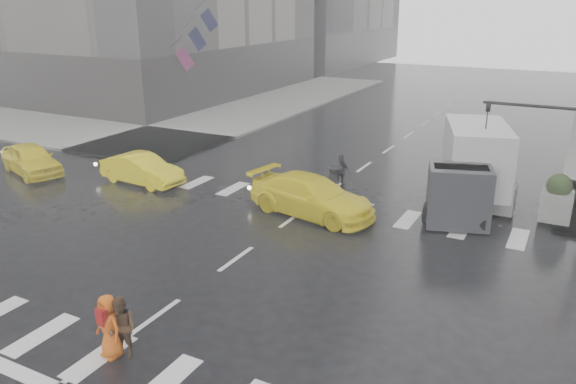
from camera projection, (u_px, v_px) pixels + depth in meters
The scene contains 15 objects.
ground at pixel (236, 259), 18.35m from camera, with size 120.00×120.00×0.00m, color black.
sidewalk_nw at pixel (141, 113), 41.54m from camera, with size 35.00×35.00×0.15m, color gray.
road_markings at pixel (236, 259), 18.35m from camera, with size 18.00×48.00×0.01m, color silver, non-canonical shape.
traffic_signal_pole at pixel (567, 142), 20.07m from camera, with size 4.45×0.42×4.50m.
planter_west at pixel (501, 191), 21.84m from camera, with size 1.10×1.10×1.80m.
planter_mid at pixel (557, 199), 20.96m from camera, with size 1.10×1.10×1.80m.
flag_cluster at pixel (194, 36), 38.63m from camera, with size 2.87×3.06×4.69m.
pedestrian_brown at pixel (122, 328), 13.11m from camera, with size 0.75×0.59×1.55m, color #452D18.
pedestrian_orange at pixel (109, 326), 13.12m from camera, with size 0.86×0.64×1.60m.
pedestrian_far_a at pixel (341, 171), 25.02m from camera, with size 0.90×0.55×1.54m, color black.
pedestrian_far_b at pixel (335, 183), 22.96m from camera, with size 1.17×0.65×1.81m, color black.
taxi_front at pixel (31, 159), 27.07m from camera, with size 1.74×4.33×1.47m, color #FFE80D.
taxi_mid at pixel (142, 169), 25.66m from camera, with size 1.44×4.12×1.36m, color #FFE80D.
taxi_rear at pixel (312, 196), 21.92m from camera, with size 2.14×4.64×1.53m, color #FFE80D.
box_truck at pixel (471, 166), 22.33m from camera, with size 2.30×6.14×3.26m.
Camera 1 is at (9.22, -13.96, 8.04)m, focal length 35.00 mm.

